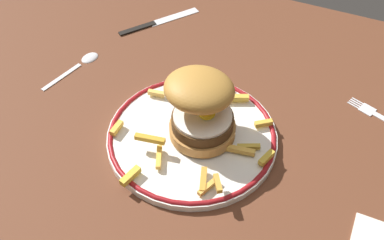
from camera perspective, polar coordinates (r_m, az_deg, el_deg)
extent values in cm
cube|color=#5A311E|center=(76.24, 1.91, -4.69)|extent=(122.43, 93.77, 4.00)
cylinder|color=white|center=(75.70, 0.00, -2.07)|extent=(27.19, 27.19, 1.20)
torus|color=maroon|center=(75.25, 0.00, -1.77)|extent=(26.79, 26.79, 0.80)
cylinder|color=#B47839|center=(74.32, 1.26, -1.09)|extent=(10.47, 10.47, 1.80)
cylinder|color=#432A14|center=(72.96, 1.28, -0.12)|extent=(9.68, 9.68, 1.89)
cylinder|color=white|center=(72.09, 1.29, 0.53)|extent=(9.08, 9.08, 0.50)
ellipsoid|color=yellow|center=(71.54, 1.80, 0.82)|extent=(2.60, 2.60, 1.40)
ellipsoid|color=#B07A34|center=(70.20, 0.89, 3.74)|extent=(13.19, 13.50, 5.73)
cube|color=gold|center=(68.17, 1.97, -7.99)|extent=(2.07, 3.84, 0.72)
cube|color=gold|center=(71.49, -4.01, -4.49)|extent=(2.33, 4.14, 0.74)
cube|color=gold|center=(71.65, -5.10, -2.28)|extent=(4.80, 1.62, 0.84)
cube|color=#E5B250|center=(80.96, -4.31, 3.24)|extent=(3.03, 1.23, 0.77)
cube|color=gold|center=(72.01, 8.97, -4.52)|extent=(1.84, 3.21, 0.91)
cube|color=gold|center=(76.68, 8.63, -0.38)|extent=(2.81, 2.40, 0.81)
cube|color=gold|center=(73.13, 6.85, -3.22)|extent=(3.50, 2.14, 0.73)
cube|color=orange|center=(68.71, 1.37, -7.23)|extent=(2.17, 4.25, 0.87)
cube|color=gold|center=(79.72, 2.73, 2.46)|extent=(3.26, 3.27, 0.72)
cube|color=gold|center=(69.61, -7.44, -6.70)|extent=(1.86, 3.77, 0.99)
cube|color=gold|center=(72.49, 5.91, -3.65)|extent=(4.44, 1.52, 0.82)
cube|color=gold|center=(76.03, -9.08, -0.94)|extent=(0.96, 2.88, 0.87)
cube|color=gold|center=(66.66, 3.13, -7.62)|extent=(2.26, 2.87, 0.76)
cube|color=gold|center=(81.88, 3.26, 3.91)|extent=(4.25, 2.60, 0.75)
cube|color=gold|center=(80.14, 5.36, 2.68)|extent=(4.25, 2.54, 0.95)
cube|color=silver|center=(85.90, 20.39, 1.21)|extent=(3.01, 2.89, 0.32)
cube|color=silver|center=(85.84, 18.92, 1.70)|extent=(2.34, 1.07, 0.28)
cube|color=silver|center=(86.20, 19.08, 1.87)|extent=(2.34, 1.07, 0.28)
cube|color=silver|center=(86.55, 19.25, 2.03)|extent=(2.34, 1.07, 0.28)
cube|color=silver|center=(86.91, 19.41, 2.20)|extent=(2.34, 1.07, 0.28)
cube|color=black|center=(98.66, -6.60, 10.97)|extent=(5.75, 7.13, 0.70)
cube|color=silver|center=(101.57, -2.16, 12.37)|extent=(8.03, 9.89, 0.24)
cube|color=silver|center=(89.79, -15.45, 5.08)|extent=(3.01, 8.92, 0.32)
ellipsoid|color=silver|center=(92.71, -12.25, 7.50)|extent=(3.41, 4.13, 0.90)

